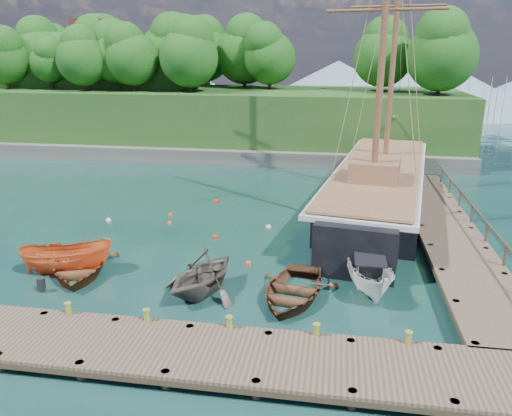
# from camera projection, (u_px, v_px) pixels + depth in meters

# --- Properties ---
(ground) EXTENTS (160.00, 160.00, 0.00)m
(ground) POSITION_uv_depth(u_px,v_px,m) (210.00, 277.00, 22.58)
(ground) COLOR #10392F
(ground) RESTS_ON ground
(dock_near) EXTENTS (20.00, 3.20, 1.10)m
(dock_near) POSITION_uv_depth(u_px,v_px,m) (220.00, 355.00, 16.03)
(dock_near) COLOR brown
(dock_near) RESTS_ON ground
(dock_east) EXTENTS (3.20, 24.00, 1.10)m
(dock_east) POSITION_uv_depth(u_px,v_px,m) (446.00, 229.00, 27.26)
(dock_east) COLOR brown
(dock_east) RESTS_ON ground
(bollard_0) EXTENTS (0.26, 0.26, 0.45)m
(bollard_0) POSITION_uv_depth(u_px,v_px,m) (71.00, 328.00, 18.40)
(bollard_0) COLOR olive
(bollard_0) RESTS_ON ground
(bollard_1) EXTENTS (0.26, 0.26, 0.45)m
(bollard_1) POSITION_uv_depth(u_px,v_px,m) (148.00, 335.00, 17.94)
(bollard_1) COLOR olive
(bollard_1) RESTS_ON ground
(bollard_2) EXTENTS (0.26, 0.26, 0.45)m
(bollard_2) POSITION_uv_depth(u_px,v_px,m) (230.00, 343.00, 17.48)
(bollard_2) COLOR olive
(bollard_2) RESTS_ON ground
(bollard_3) EXTENTS (0.26, 0.26, 0.45)m
(bollard_3) POSITION_uv_depth(u_px,v_px,m) (315.00, 351.00, 17.02)
(bollard_3) COLOR olive
(bollard_3) RESTS_ON ground
(bollard_4) EXTENTS (0.26, 0.26, 0.45)m
(bollard_4) POSITION_uv_depth(u_px,v_px,m) (406.00, 359.00, 16.55)
(bollard_4) COLOR olive
(bollard_4) RESTS_ON ground
(rowboat_0) EXTENTS (4.99, 5.79, 1.01)m
(rowboat_0) POSITION_uv_depth(u_px,v_px,m) (79.00, 273.00, 22.97)
(rowboat_0) COLOR brown
(rowboat_0) RESTS_ON ground
(rowboat_1) EXTENTS (4.69, 4.99, 2.10)m
(rowboat_1) POSITION_uv_depth(u_px,v_px,m) (202.00, 293.00, 21.03)
(rowboat_1) COLOR #5B524B
(rowboat_1) RESTS_ON ground
(rowboat_2) EXTENTS (4.12, 5.23, 0.98)m
(rowboat_2) POSITION_uv_depth(u_px,v_px,m) (292.00, 298.00, 20.61)
(rowboat_2) COLOR brown
(rowboat_2) RESTS_ON ground
(motorboat_orange) EXTENTS (4.44, 2.65, 1.61)m
(motorboat_orange) POSITION_uv_depth(u_px,v_px,m) (69.00, 272.00, 23.04)
(motorboat_orange) COLOR orange
(motorboat_orange) RESTS_ON ground
(cabin_boat_white) EXTENTS (2.39, 4.51, 1.65)m
(cabin_boat_white) POSITION_uv_depth(u_px,v_px,m) (368.00, 290.00, 21.30)
(cabin_boat_white) COLOR white
(cabin_boat_white) RESTS_ON ground
(schooner) EXTENTS (8.66, 28.65, 21.31)m
(schooner) POSITION_uv_depth(u_px,v_px,m) (378.00, 191.00, 31.86)
(schooner) COLOR black
(schooner) RESTS_ON ground
(mooring_buoy_0) EXTENTS (0.35, 0.35, 0.35)m
(mooring_buoy_0) POSITION_uv_depth(u_px,v_px,m) (108.00, 242.00, 26.65)
(mooring_buoy_0) COLOR silver
(mooring_buoy_0) RESTS_ON ground
(mooring_buoy_1) EXTENTS (0.29, 0.29, 0.29)m
(mooring_buoy_1) POSITION_uv_depth(u_px,v_px,m) (170.00, 224.00, 29.40)
(mooring_buoy_1) COLOR #EC5613
(mooring_buoy_1) RESTS_ON ground
(mooring_buoy_2) EXTENTS (0.35, 0.35, 0.35)m
(mooring_buoy_2) POSITION_uv_depth(u_px,v_px,m) (215.00, 238.00, 27.21)
(mooring_buoy_2) COLOR red
(mooring_buoy_2) RESTS_ON ground
(mooring_buoy_3) EXTENTS (0.36, 0.36, 0.36)m
(mooring_buoy_3) POSITION_uv_depth(u_px,v_px,m) (268.00, 228.00, 28.77)
(mooring_buoy_3) COLOR silver
(mooring_buoy_3) RESTS_ON ground
(mooring_buoy_4) EXTENTS (0.32, 0.32, 0.32)m
(mooring_buoy_4) POSITION_uv_depth(u_px,v_px,m) (171.00, 215.00, 30.89)
(mooring_buoy_4) COLOR #D94E04
(mooring_buoy_4) RESTS_ON ground
(mooring_buoy_5) EXTENTS (0.36, 0.36, 0.36)m
(mooring_buoy_5) POSITION_uv_depth(u_px,v_px,m) (216.00, 202.00, 33.58)
(mooring_buoy_5) COLOR red
(mooring_buoy_5) RESTS_ON ground
(mooring_buoy_6) EXTENTS (0.34, 0.34, 0.34)m
(mooring_buoy_6) POSITION_uv_depth(u_px,v_px,m) (109.00, 221.00, 29.94)
(mooring_buoy_6) COLOR silver
(mooring_buoy_6) RESTS_ON ground
(mooring_buoy_7) EXTENTS (0.33, 0.33, 0.33)m
(mooring_buoy_7) POSITION_uv_depth(u_px,v_px,m) (248.00, 264.00, 23.88)
(mooring_buoy_7) COLOR #F93F1C
(mooring_buoy_7) RESTS_ON ground
(headland) EXTENTS (51.00, 19.31, 12.90)m
(headland) POSITION_uv_depth(u_px,v_px,m) (164.00, 92.00, 52.38)
(headland) COLOR #474744
(headland) RESTS_ON ground
(distant_ridge) EXTENTS (117.00, 40.00, 10.00)m
(distant_ridge) POSITION_uv_depth(u_px,v_px,m) (334.00, 83.00, 86.43)
(distant_ridge) COLOR #728CA5
(distant_ridge) RESTS_ON ground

